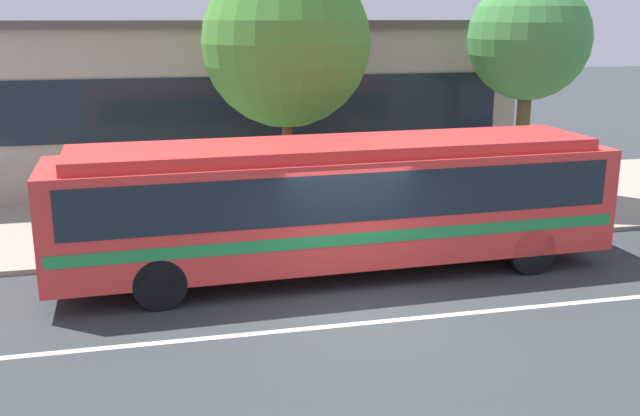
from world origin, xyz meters
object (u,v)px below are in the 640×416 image
(transit_bus, at_px, (338,198))
(bus_stop_sign, at_px, (528,167))
(pedestrian_walking_along_curb, at_px, (473,194))
(street_tree_near_stop, at_px, (286,43))
(street_tree_mid_block, at_px, (529,40))
(pedestrian_waiting_near_sign, at_px, (220,192))

(transit_bus, height_order, bus_stop_sign, transit_bus)
(transit_bus, height_order, pedestrian_walking_along_curb, transit_bus)
(pedestrian_walking_along_curb, distance_m, bus_stop_sign, 1.70)
(pedestrian_walking_along_curb, bearing_deg, street_tree_near_stop, 148.58)
(street_tree_near_stop, xyz_separation_m, street_tree_mid_block, (6.90, 0.28, 0.02))
(street_tree_near_stop, bearing_deg, pedestrian_walking_along_curb, -31.42)
(bus_stop_sign, height_order, street_tree_near_stop, street_tree_near_stop)
(transit_bus, bearing_deg, street_tree_mid_block, 34.74)
(street_tree_near_stop, height_order, street_tree_mid_block, street_tree_near_stop)
(pedestrian_walking_along_curb, distance_m, street_tree_mid_block, 5.32)
(bus_stop_sign, relative_size, street_tree_near_stop, 0.36)
(pedestrian_waiting_near_sign, relative_size, street_tree_mid_block, 0.27)
(pedestrian_walking_along_curb, bearing_deg, bus_stop_sign, 8.49)
(pedestrian_waiting_near_sign, relative_size, pedestrian_walking_along_curb, 1.01)
(street_tree_mid_block, bearing_deg, transit_bus, -145.26)
(transit_bus, height_order, street_tree_mid_block, street_tree_mid_block)
(transit_bus, xyz_separation_m, street_tree_mid_block, (6.65, 4.61, 3.04))
(pedestrian_waiting_near_sign, bearing_deg, bus_stop_sign, -9.90)
(pedestrian_walking_along_curb, bearing_deg, pedestrian_waiting_near_sign, 165.43)
(transit_bus, distance_m, street_tree_mid_block, 8.64)
(pedestrian_waiting_near_sign, xyz_separation_m, pedestrian_walking_along_curb, (6.02, -1.56, -0.01))
(transit_bus, bearing_deg, street_tree_near_stop, 93.34)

